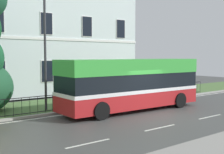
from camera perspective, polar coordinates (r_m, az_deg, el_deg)
ground_plane at (r=17.49m, az=6.87°, el=-6.99°), size 60.00×56.00×0.18m
georgian_townhouse at (r=28.73m, az=-13.07°, el=12.00°), size 15.16×9.09×14.36m
iron_verge_railing at (r=19.95m, az=-0.06°, el=-3.72°), size 19.74×0.04×0.97m
single_decker_bus at (r=18.22m, az=3.79°, el=-1.25°), size 9.44×2.82×3.12m
street_lamp_post at (r=18.03m, az=-12.69°, el=7.76°), size 0.36×0.24×7.79m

